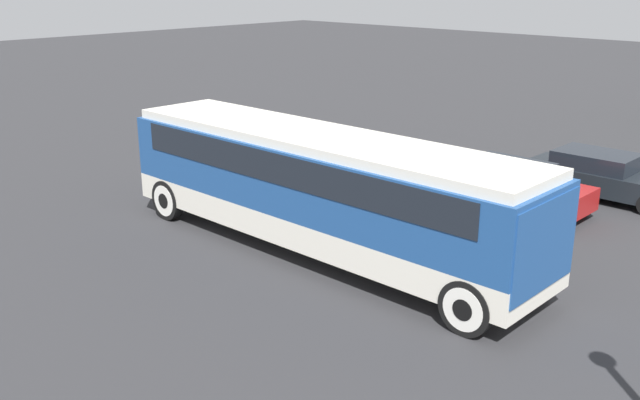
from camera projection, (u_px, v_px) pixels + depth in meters
ground_plane at (320, 251)px, 17.33m from camera, size 120.00×120.00×0.00m
tour_bus at (323, 182)px, 16.72m from camera, size 11.44×2.58×2.92m
parked_car_near at (599, 175)px, 21.37m from camera, size 4.37×1.84×1.35m
parked_car_mid at (512, 186)px, 20.22m from camera, size 4.27×1.85×1.37m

